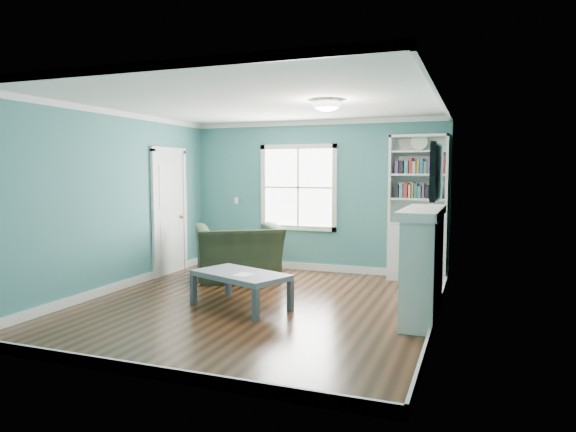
% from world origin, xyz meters
% --- Properties ---
extents(floor, '(5.00, 5.00, 0.00)m').
position_xyz_m(floor, '(0.00, 0.00, 0.00)').
color(floor, black).
rests_on(floor, ground).
extents(room_walls, '(5.00, 5.00, 5.00)m').
position_xyz_m(room_walls, '(0.00, 0.00, 1.58)').
color(room_walls, '#3E7A7A').
rests_on(room_walls, ground).
extents(trim, '(4.50, 5.00, 2.60)m').
position_xyz_m(trim, '(0.00, 0.00, 1.24)').
color(trim, white).
rests_on(trim, ground).
extents(window, '(1.40, 0.06, 1.50)m').
position_xyz_m(window, '(-0.30, 2.49, 1.45)').
color(window, white).
rests_on(window, room_walls).
extents(bookshelf, '(0.90, 0.35, 2.31)m').
position_xyz_m(bookshelf, '(1.77, 2.30, 0.92)').
color(bookshelf, silver).
rests_on(bookshelf, ground).
extents(fireplace, '(0.44, 1.58, 1.30)m').
position_xyz_m(fireplace, '(2.08, 0.20, 0.64)').
color(fireplace, black).
rests_on(fireplace, ground).
extents(tv, '(0.06, 1.10, 0.65)m').
position_xyz_m(tv, '(2.20, 0.20, 1.72)').
color(tv, black).
rests_on(tv, fireplace).
extents(door, '(0.12, 0.98, 2.17)m').
position_xyz_m(door, '(-2.22, 1.40, 1.07)').
color(door, silver).
rests_on(door, ground).
extents(ceiling_fixture, '(0.38, 0.38, 0.15)m').
position_xyz_m(ceiling_fixture, '(0.90, 0.10, 2.55)').
color(ceiling_fixture, white).
rests_on(ceiling_fixture, room_walls).
extents(light_switch, '(0.08, 0.01, 0.12)m').
position_xyz_m(light_switch, '(-1.50, 2.48, 1.20)').
color(light_switch, white).
rests_on(light_switch, room_walls).
extents(recliner, '(1.59, 1.45, 1.16)m').
position_xyz_m(recliner, '(-0.93, 1.39, 0.58)').
color(recliner, '#202C1C').
rests_on(recliner, ground).
extents(coffee_table, '(1.39, 1.08, 0.45)m').
position_xyz_m(coffee_table, '(-0.15, -0.16, 0.39)').
color(coffee_table, '#454B53').
rests_on(coffee_table, ground).
extents(paper_sheet, '(0.24, 0.29, 0.00)m').
position_xyz_m(paper_sheet, '(-0.05, -0.28, 0.45)').
color(paper_sheet, white).
rests_on(paper_sheet, coffee_table).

